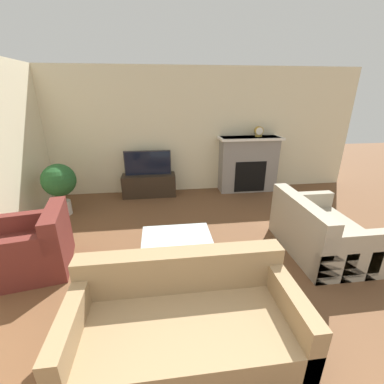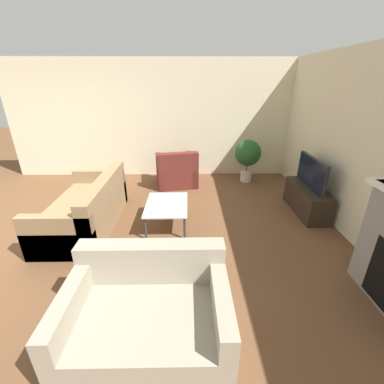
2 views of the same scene
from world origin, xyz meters
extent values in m
plane|color=brown|center=(0.00, 0.00, 0.00)|extent=(20.00, 20.00, 0.00)
cube|color=beige|center=(0.00, 5.20, 1.35)|extent=(8.38, 0.06, 2.70)
cube|color=beige|center=(-2.72, 2.58, 1.35)|extent=(0.06, 8.17, 2.70)
cube|color=#2D2319|center=(-0.59, 4.89, 0.24)|extent=(1.16, 0.40, 0.49)
cube|color=#232328|center=(-0.59, 4.89, 0.76)|extent=(0.99, 0.05, 0.53)
cube|color=black|center=(-0.59, 4.86, 0.76)|extent=(0.95, 0.01, 0.49)
cube|color=#8C704C|center=(-0.17, 1.04, 0.21)|extent=(1.92, 0.95, 0.42)
cube|color=#8C704C|center=(-0.17, 1.42, 0.62)|extent=(1.92, 0.20, 0.40)
cube|color=#8C704C|center=(-1.06, 1.04, 0.33)|extent=(0.14, 0.95, 0.66)
cube|color=#8C704C|center=(0.72, 1.04, 0.33)|extent=(0.14, 0.95, 0.66)
cube|color=#9E937F|center=(1.96, 2.39, 0.21)|extent=(0.98, 1.40, 0.42)
cube|color=#9E937F|center=(1.56, 2.39, 0.62)|extent=(0.20, 1.40, 0.40)
cube|color=#9E937F|center=(1.96, 1.76, 0.33)|extent=(0.98, 0.14, 0.66)
cube|color=#9E937F|center=(1.96, 3.02, 0.33)|extent=(0.98, 0.14, 0.66)
cube|color=#5B231E|center=(-2.01, 2.48, 0.21)|extent=(0.99, 1.00, 0.42)
cube|color=#5B231E|center=(-1.69, 2.54, 0.62)|extent=(0.35, 0.89, 0.40)
cube|color=#5B231E|center=(-2.08, 2.83, 0.33)|extent=(0.86, 0.29, 0.66)
cube|color=#5B231E|center=(-1.95, 2.12, 0.33)|extent=(0.86, 0.29, 0.66)
cylinder|color=#333338|center=(-0.57, 2.10, 0.18)|extent=(0.04, 0.04, 0.37)
cylinder|color=#333338|center=(0.27, 2.10, 0.18)|extent=(0.04, 0.04, 0.37)
cylinder|color=#333338|center=(-0.57, 2.69, 0.18)|extent=(0.04, 0.04, 0.37)
cylinder|color=#333338|center=(0.27, 2.69, 0.18)|extent=(0.04, 0.04, 0.37)
cube|color=silver|center=(-0.15, 2.40, 0.38)|extent=(0.92, 0.67, 0.02)
cylinder|color=beige|center=(-2.17, 4.13, 0.13)|extent=(0.26, 0.26, 0.27)
cylinder|color=#4C3823|center=(-2.17, 4.13, 0.36)|extent=(0.03, 0.03, 0.18)
sphere|color=#235628|center=(-2.17, 4.13, 0.69)|extent=(0.60, 0.60, 0.60)
camera|label=1|loc=(-0.33, -0.57, 2.19)|focal=24.00mm
camera|label=2|loc=(3.58, 2.75, 2.23)|focal=24.00mm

